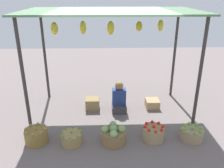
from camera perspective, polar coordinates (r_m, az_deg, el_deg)
ground_plane at (r=6.03m, az=-0.17°, el=-6.52°), size 14.00×14.00×0.00m
market_stall_structure at (r=5.33m, az=-0.29°, el=15.60°), size 3.86×2.11×2.48m
vendor_person at (r=5.92m, az=1.74°, el=-3.86°), size 0.36×0.44×0.78m
basket_potatoes at (r=5.05m, az=-18.06°, el=-11.94°), size 0.46×0.46×0.35m
basket_green_chilies at (r=4.86m, az=-9.85°, el=-12.94°), size 0.42×0.42×0.27m
basket_cabbages at (r=4.80m, az=0.29°, el=-12.40°), size 0.52×0.52×0.40m
basket_red_tomatoes at (r=4.97m, az=10.12°, el=-11.74°), size 0.45×0.45×0.34m
basket_green_apples at (r=5.17m, az=18.93°, el=-11.46°), size 0.46×0.46×0.30m
wooden_crate_near_vendor at (r=6.25m, az=9.83°, el=-4.71°), size 0.34×0.36×0.21m
wooden_crate_stacked_rear at (r=6.09m, az=-4.80°, el=-4.79°), size 0.35×0.33×0.28m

